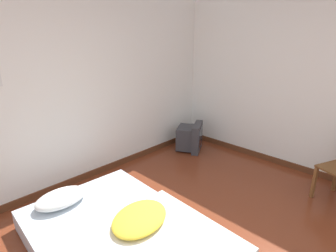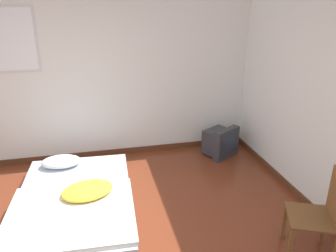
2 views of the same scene
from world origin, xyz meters
TOP-DOWN VIEW (x-y plane):
  - wall_back at (-0.02, 2.53)m, footprint 7.64×0.08m
  - mattress_bed at (-0.12, 1.06)m, footprint 1.41×2.06m
  - crt_tv at (2.10, 2.10)m, footprint 0.59×0.57m

SIDE VIEW (x-z plane):
  - mattress_bed at x=-0.12m, z-range -0.04..0.31m
  - crt_tv at x=2.10m, z-range -0.01..0.46m
  - wall_back at x=-0.02m, z-range -0.01..2.59m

